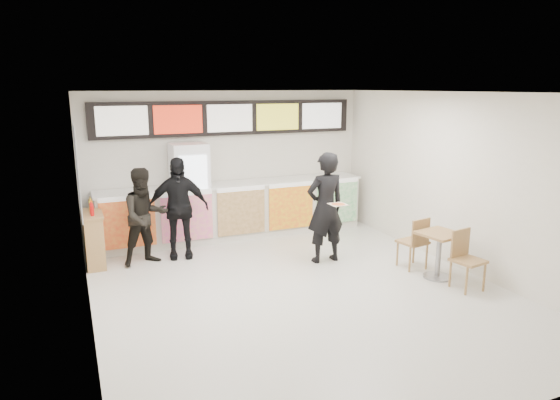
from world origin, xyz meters
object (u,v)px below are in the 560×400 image
drinks_fridge (190,193)px  cafe_table (439,247)px  customer_mid (178,208)px  service_counter (236,210)px  customer_main (325,208)px  customer_left (145,217)px  condiment_ledge (94,239)px

drinks_fridge → cafe_table: 4.83m
drinks_fridge → customer_mid: bearing=-116.9°
customer_mid → cafe_table: 4.58m
service_counter → customer_mid: bearing=-148.9°
service_counter → customer_mid: 1.63m
customer_main → service_counter: bearing=-65.8°
customer_left → customer_mid: size_ratio=0.92×
service_counter → customer_left: customer_left is taller
customer_main → customer_left: (-2.96, 1.13, -0.13)m
customer_main → condiment_ledge: size_ratio=1.75×
service_counter → drinks_fridge: size_ratio=2.78×
customer_mid → cafe_table: (3.69, -2.69, -0.40)m
drinks_fridge → customer_mid: 0.94m
cafe_table → drinks_fridge: bearing=123.3°
service_counter → drinks_fridge: (-0.93, 0.02, 0.43)m
cafe_table → condiment_ledge: 5.88m
condiment_ledge → customer_mid: bearing=-6.1°
customer_left → drinks_fridge: bearing=29.5°
customer_main → customer_mid: 2.66m
drinks_fridge → condiment_ledge: bearing=-160.2°
cafe_table → condiment_ledge: bearing=141.5°
customer_left → cafe_table: bearing=-44.1°
customer_mid → cafe_table: customer_mid is taller
drinks_fridge → condiment_ledge: size_ratio=1.76×
customer_left → customer_mid: customer_mid is taller
service_counter → customer_main: (0.99, -2.06, 0.42)m
cafe_table → customer_left: bearing=139.5°
customer_left → customer_main: bearing=-34.1°
drinks_fridge → customer_mid: drinks_fridge is taller
cafe_table → condiment_ledge: condiment_ledge is taller
cafe_table → service_counter: bearing=114.1°
customer_main → condiment_ledge: customer_main is taller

